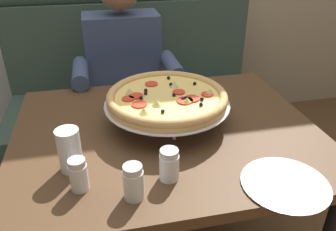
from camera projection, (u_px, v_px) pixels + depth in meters
booth_bench at (137, 104)px, 2.23m from camera, size 1.59×0.78×1.13m
dining_table at (167, 150)px, 1.32m from camera, size 1.13×0.91×0.75m
diner_main at (126, 76)px, 1.84m from camera, size 0.54×0.64×1.27m
pizza at (167, 98)px, 1.27m from camera, size 0.47×0.47×0.14m
shaker_oregano at (169, 167)px, 1.00m from camera, size 0.06×0.06×0.10m
shaker_pepper_flakes at (79, 177)px, 0.96m from camera, size 0.05×0.05×0.10m
shaker_parmesan at (134, 184)px, 0.93m from camera, size 0.06×0.06×0.11m
plate_near_left at (285, 182)px, 0.99m from camera, size 0.26×0.26×0.02m
drinking_glass at (70, 153)px, 1.03m from camera, size 0.07×0.07×0.14m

